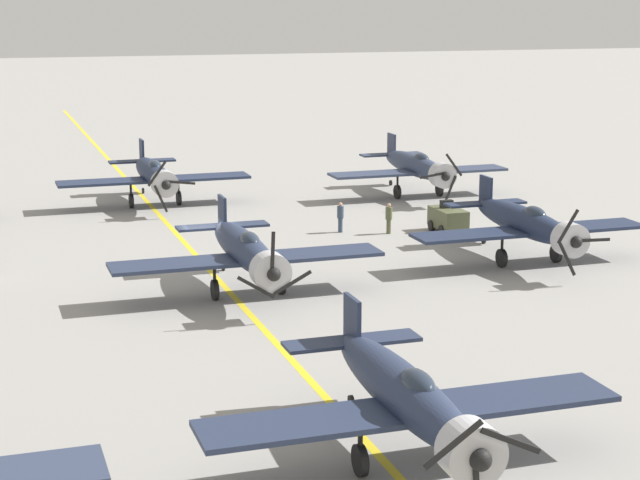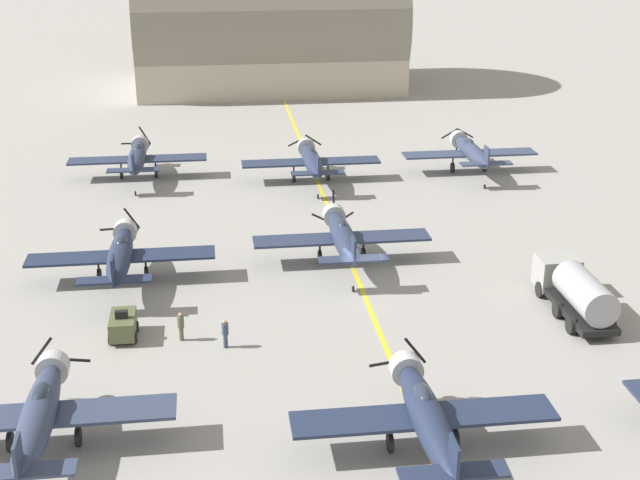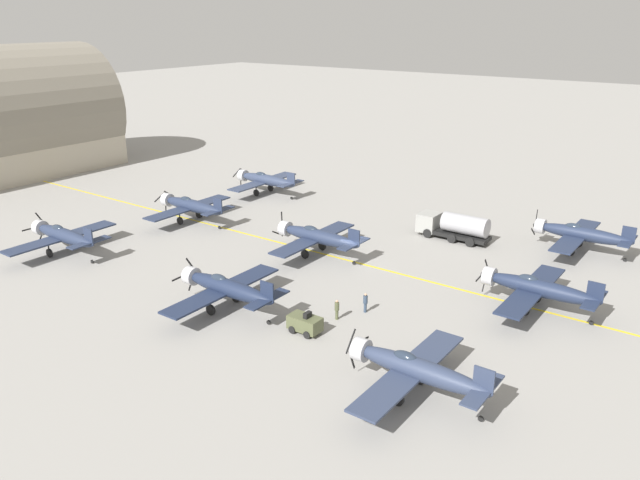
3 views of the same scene
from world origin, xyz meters
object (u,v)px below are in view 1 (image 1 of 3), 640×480
at_px(airplane_near_center, 153,174).
at_px(airplane_mid_left, 527,223).
at_px(airplane_far_center, 407,396).
at_px(tow_tractor, 448,219).
at_px(airplane_near_left, 417,166).
at_px(ground_crew_walking, 389,217).
at_px(airplane_mid_center, 246,251).
at_px(ground_crew_inspecting, 340,216).

distance_m(airplane_near_center, airplane_mid_left, 25.62).
distance_m(airplane_far_center, tow_tractor, 30.89).
bearing_deg(airplane_mid_left, tow_tractor, -87.04).
bearing_deg(airplane_near_left, airplane_near_center, 3.29).
distance_m(airplane_near_center, ground_crew_walking, 16.60).
height_order(airplane_near_center, airplane_mid_left, same).
relative_size(airplane_near_center, airplane_far_center, 1.00).
relative_size(airplane_near_center, ground_crew_walking, 7.00).
relative_size(airplane_mid_center, airplane_far_center, 1.00).
bearing_deg(tow_tractor, ground_crew_inspecting, -18.59).
xyz_separation_m(airplane_mid_left, tow_tractor, (0.64, -7.70, -1.22)).
relative_size(airplane_far_center, tow_tractor, 4.62).
distance_m(airplane_near_center, airplane_mid_center, 22.17).
bearing_deg(airplane_near_center, ground_crew_inspecting, 110.04).
xyz_separation_m(airplane_mid_center, tow_tractor, (-13.93, -9.06, -1.22)).
bearing_deg(airplane_far_center, airplane_near_left, -110.05).
relative_size(airplane_mid_left, ground_crew_walking, 7.00).
relative_size(airplane_near_center, airplane_near_left, 1.00).
height_order(airplane_mid_center, ground_crew_inspecting, airplane_mid_center).
bearing_deg(airplane_mid_left, ground_crew_walking, -67.01).
relative_size(airplane_near_center, airplane_mid_left, 1.00).
bearing_deg(airplane_near_left, airplane_mid_left, 94.43).
xyz_separation_m(airplane_mid_center, ground_crew_walking, (-10.66, -9.82, -1.08)).
bearing_deg(airplane_mid_center, tow_tractor, -154.59).
bearing_deg(ground_crew_walking, airplane_far_center, 69.20).
height_order(airplane_far_center, ground_crew_inspecting, airplane_far_center).
relative_size(airplane_near_left, tow_tractor, 4.62).
height_order(airplane_far_center, tow_tractor, airplane_far_center).
distance_m(tow_tractor, ground_crew_walking, 3.35).
relative_size(airplane_mid_center, tow_tractor, 4.62).
bearing_deg(airplane_mid_left, airplane_mid_center, 3.53).
bearing_deg(airplane_far_center, ground_crew_inspecting, -102.22).
bearing_deg(airplane_far_center, ground_crew_walking, -107.29).
bearing_deg(airplane_near_left, tow_tractor, 86.74).
xyz_separation_m(ground_crew_walking, ground_crew_inspecting, (2.45, -1.17, -0.01)).
height_order(airplane_near_left, airplane_far_center, same).
bearing_deg(tow_tractor, airplane_mid_center, 33.06).
relative_size(airplane_near_center, airplane_mid_center, 1.00).
distance_m(tow_tractor, ground_crew_inspecting, 6.02).
height_order(airplane_mid_center, airplane_mid_left, airplane_mid_center).
xyz_separation_m(airplane_near_left, ground_crew_walking, (5.99, 10.10, -1.08)).
relative_size(airplane_mid_left, airplane_far_center, 1.00).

